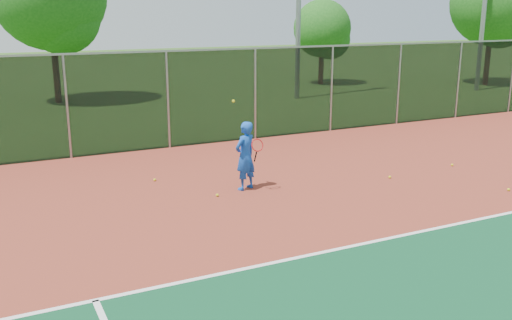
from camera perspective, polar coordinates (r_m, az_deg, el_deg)
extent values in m
cube|color=maroon|center=(11.52, 22.37, -7.77)|extent=(30.00, 20.00, 0.02)
cube|color=black|center=(19.00, -0.09, 6.60)|extent=(30.00, 0.04, 3.00)
cube|color=gray|center=(18.85, -0.09, 11.12)|extent=(30.00, 0.06, 0.06)
imported|color=blue|center=(13.57, -1.08, 0.42)|extent=(0.71, 0.60, 1.66)
cylinder|color=black|center=(13.41, -0.05, 0.34)|extent=(0.03, 0.15, 0.27)
torus|color=#A51414|center=(13.25, 0.13, 1.50)|extent=(0.30, 0.13, 0.29)
sphere|color=#CDCB17|center=(13.30, -2.28, 5.92)|extent=(0.07, 0.07, 0.07)
sphere|color=#CDCB17|center=(16.72, 19.02, -0.47)|extent=(0.07, 0.07, 0.07)
sphere|color=#CDCB17|center=(13.27, -3.90, -3.52)|extent=(0.07, 0.07, 0.07)
sphere|color=#CDCB17|center=(14.65, -10.10, -1.96)|extent=(0.07, 0.07, 0.07)
sphere|color=#CDCB17|center=(14.92, 23.94, -2.72)|extent=(0.07, 0.07, 0.07)
sphere|color=#CDCB17|center=(15.05, 13.23, -1.67)|extent=(0.07, 0.07, 0.07)
cylinder|color=#392314|center=(28.43, -19.36, 8.31)|extent=(0.30, 0.30, 2.88)
sphere|color=#185115|center=(28.04, -18.90, 13.54)|extent=(3.52, 3.52, 3.52)
cylinder|color=#392314|center=(34.15, 6.51, 9.12)|extent=(0.30, 0.30, 1.87)
sphere|color=#185115|center=(34.01, 6.63, 12.94)|extent=(3.32, 3.32, 3.32)
sphere|color=#185115|center=(34.00, 7.45, 11.87)|extent=(2.28, 2.28, 2.28)
cylinder|color=#392314|center=(36.23, 22.12, 9.12)|extent=(0.30, 0.30, 2.70)
sphere|color=#185115|center=(36.12, 22.64, 14.32)|extent=(4.80, 4.80, 4.80)
sphere|color=#185115|center=(36.22, 23.29, 12.83)|extent=(3.30, 3.30, 3.30)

